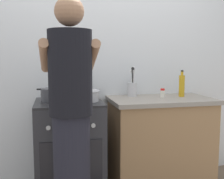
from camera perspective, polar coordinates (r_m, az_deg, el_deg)
name	(u,v)px	position (r m, az deg, el deg)	size (l,w,h in m)	color
back_wall	(118,62)	(2.87, 1.29, 5.90)	(3.20, 0.10, 2.50)	silver
countertop	(160,142)	(2.78, 10.16, -10.95)	(1.00, 0.60, 0.90)	#99724C
stove_range	(69,149)	(2.58, -9.04, -12.37)	(0.60, 0.62, 0.90)	#2D2D33
pot	(53,95)	(2.47, -12.51, -1.14)	(0.28, 0.21, 0.12)	#38383D
mixing_bowl	(84,95)	(2.46, -5.96, -1.20)	(0.28, 0.28, 0.10)	#B7B7BC
utensil_crock	(132,87)	(2.76, 4.32, 0.49)	(0.10, 0.10, 0.31)	silver
spice_bottle	(162,93)	(2.67, 10.70, -0.83)	(0.04, 0.04, 0.09)	silver
oil_bottle	(182,85)	(2.81, 14.63, 0.86)	(0.06, 0.06, 0.27)	gold
person	(71,120)	(1.90, -8.68, -6.44)	(0.41, 0.50, 1.70)	black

